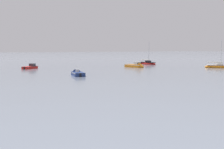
{
  "coord_description": "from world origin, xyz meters",
  "views": [
    {
      "loc": [
        -19.88,
        5.1,
        5.23
      ],
      "look_at": [
        5.69,
        49.37,
        0.5
      ],
      "focal_mm": 45.13,
      "sensor_mm": 36.0,
      "label": 1
    }
  ],
  "objects": [
    {
      "name": "motorboat_moored_2",
      "position": [
        1.63,
        56.0,
        0.26
      ],
      "size": [
        3.0,
        5.75,
        1.88
      ],
      "rotation": [
        0.0,
        0.0,
        1.36
      ],
      "color": "navy",
      "rests_on": "ground"
    },
    {
      "name": "motorboat_moored_3",
      "position": [
        -1.34,
        79.26,
        0.3
      ],
      "size": [
        5.17,
        4.67,
        1.98
      ],
      "rotation": [
        0.0,
        0.0,
        0.68
      ],
      "color": "red",
      "rests_on": "ground"
    },
    {
      "name": "sailboat_moored_3",
      "position": [
        43.33,
        56.73,
        0.34
      ],
      "size": [
        6.47,
        6.59,
        7.9
      ],
      "rotation": [
        0.0,
        0.0,
        5.48
      ],
      "color": "orange",
      "rests_on": "ground"
    },
    {
      "name": "motorboat_moored_0",
      "position": [
        25.13,
        69.39,
        0.36
      ],
      "size": [
        3.53,
        6.55,
        2.36
      ],
      "rotation": [
        0.0,
        0.0,
        4.95
      ],
      "color": "orange",
      "rests_on": "ground"
    },
    {
      "name": "sailboat_moored_1",
      "position": [
        36.69,
        79.67,
        0.34
      ],
      "size": [
        3.48,
        7.2,
        7.74
      ],
      "rotation": [
        0.0,
        0.0,
        4.91
      ],
      "color": "red",
      "rests_on": "ground"
    }
  ]
}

